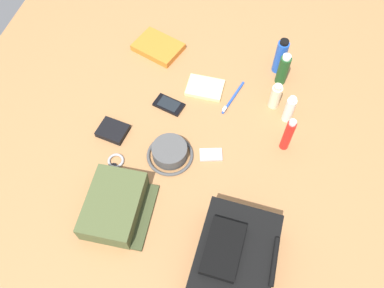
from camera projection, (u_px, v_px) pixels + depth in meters
The scene contains 16 objects.
ground_plane at pixel (192, 151), 1.50m from camera, with size 2.64×2.02×0.02m, color #A06D41.
backpack at pixel (234, 258), 1.22m from camera, with size 0.33×0.25×0.15m.
toiletry_pouch at pixel (115, 206), 1.33m from camera, with size 0.26×0.23×0.08m.
bucket_hat at pixel (170, 153), 1.45m from camera, with size 0.18×0.18×0.06m.
deodorant_spray at pixel (281, 56), 1.63m from camera, with size 0.05×0.05×0.17m.
shampoo_bottle at pixel (283, 69), 1.60m from camera, with size 0.04×0.04×0.15m.
lotion_bottle at pixel (275, 96), 1.55m from camera, with size 0.04×0.04×0.12m.
toothpaste_tube at pixel (289, 109), 1.51m from camera, with size 0.04×0.04×0.13m.
sunscreen_spray at pixel (288, 135), 1.43m from camera, with size 0.03×0.03×0.17m.
paperback_novel at pixel (158, 47), 1.75m from camera, with size 0.20×0.24×0.03m.
cell_phone at pixel (169, 105), 1.59m from camera, with size 0.09×0.13×0.01m.
media_player at pixel (211, 155), 1.47m from camera, with size 0.07×0.09×0.01m.
wristwatch at pixel (115, 162), 1.46m from camera, with size 0.07×0.06×0.01m.
toothbrush at pixel (232, 99), 1.61m from camera, with size 0.18×0.06×0.02m.
wallet at pixel (113, 131), 1.52m from camera, with size 0.09×0.11×0.02m, color black.
notepad at pixel (205, 88), 1.63m from camera, with size 0.11×0.15×0.02m, color beige.
Camera 1 is at (0.72, 0.18, 1.29)m, focal length 36.50 mm.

